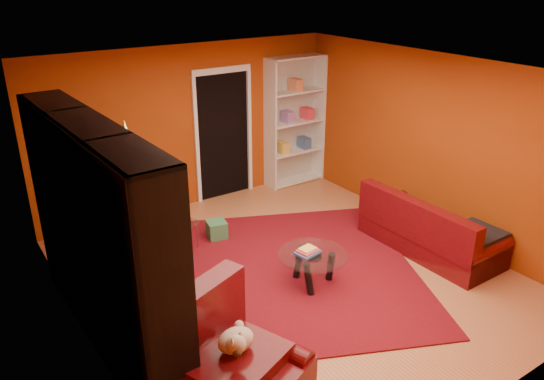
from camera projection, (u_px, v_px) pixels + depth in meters
floor at (289, 277)px, 6.82m from camera, size 5.00×5.50×0.05m
ceiling at (292, 69)px, 5.79m from camera, size 5.00×5.50×0.05m
wall_back at (189, 127)px, 8.43m from camera, size 5.00×0.05×2.60m
wall_left at (74, 237)px, 5.01m from camera, size 0.05×5.50×2.60m
wall_right at (433, 145)px, 7.61m from camera, size 0.05×5.50×2.60m
doorway at (224, 137)px, 8.80m from camera, size 1.06×0.60×2.16m
rug at (301, 270)px, 6.91m from camera, size 4.02×4.27×0.02m
media_unit at (100, 238)px, 5.24m from camera, size 0.60×3.11×2.37m
christmas_tree at (132, 189)px, 7.10m from camera, size 1.25×1.25×1.87m
gift_box_teal at (136, 221)px, 7.94m from camera, size 0.39×0.39×0.30m
gift_box_green at (217, 230)px, 7.69m from camera, size 0.31×0.31×0.27m
gift_box_red at (130, 233)px, 7.63m from camera, size 0.27×0.27×0.23m
white_bookshelf at (295, 122)px, 9.34m from camera, size 1.08×0.40×2.33m
armchair at (237, 365)px, 4.64m from camera, size 1.47×1.47×0.89m
dog at (236, 340)px, 4.62m from camera, size 0.48×0.42×0.29m
sofa at (432, 222)px, 7.28m from camera, size 0.90×1.95×0.84m
coffee_table at (312, 269)px, 6.53m from camera, size 1.00×1.00×0.54m
acrylic_chair at (178, 224)px, 7.25m from camera, size 0.57×0.59×0.83m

